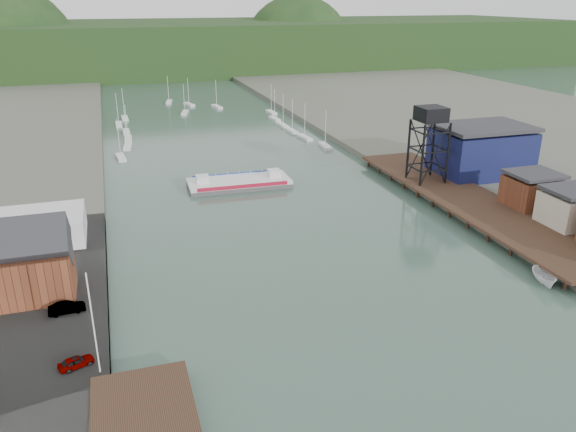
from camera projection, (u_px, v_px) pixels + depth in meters
ground at (416, 381)px, 61.73m from camera, size 600.00×600.00×0.00m
east_land at (562, 146)px, 158.64m from camera, size 120.00×400.00×3.20m
west_quay at (40, 339)px, 67.92m from camera, size 16.00×80.00×1.60m
west_stage at (146, 432)px, 53.23m from camera, size 10.00×18.00×1.80m
east_pier at (468, 199)px, 111.40m from camera, size 14.00×70.00×2.45m
harbor_building at (24, 267)px, 74.30m from camera, size 12.20×8.20×8.90m
white_shed at (27, 229)px, 92.30m from camera, size 18.00×12.00×4.50m
flagpole at (93, 324)px, 58.54m from camera, size 0.16×0.16×12.00m
lift_tower at (431, 119)px, 117.35m from camera, size 6.50×6.50×16.00m
blue_shed at (481, 151)px, 126.48m from camera, size 20.50×14.50×11.30m
marina_sailboats at (204, 124)px, 184.50m from camera, size 57.71×92.65×0.90m
distant_hills at (148, 50)px, 324.24m from camera, size 500.00×120.00×80.00m
chain_ferry at (239, 182)px, 124.73m from camera, size 22.68×9.74×3.23m
motorboat at (544, 278)px, 82.08m from camera, size 3.37×5.94×2.16m
car_west_a at (76, 362)px, 61.30m from camera, size 4.10×2.74×1.30m
car_west_b at (67, 308)px, 71.77m from camera, size 4.64×1.96×1.49m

